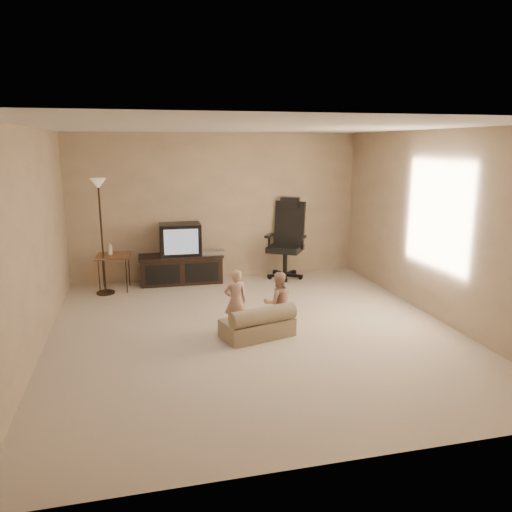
# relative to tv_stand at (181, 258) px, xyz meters

# --- Properties ---
(floor) EXTENTS (5.50, 5.50, 0.00)m
(floor) POSITION_rel_tv_stand_xyz_m (0.67, -2.49, -0.42)
(floor) COLOR beige
(floor) RESTS_ON ground
(room_shell) EXTENTS (5.50, 5.50, 5.50)m
(room_shell) POSITION_rel_tv_stand_xyz_m (0.67, -2.49, 1.10)
(room_shell) COLOR silver
(room_shell) RESTS_ON floor
(tv_stand) EXTENTS (1.43, 0.55, 1.01)m
(tv_stand) POSITION_rel_tv_stand_xyz_m (0.00, 0.00, 0.00)
(tv_stand) COLOR black
(tv_stand) RESTS_ON floor
(office_chair) EXTENTS (0.89, 0.89, 1.39)m
(office_chair) POSITION_rel_tv_stand_xyz_m (1.84, -0.07, 0.08)
(office_chair) COLOR black
(office_chair) RESTS_ON floor
(side_table) EXTENTS (0.57, 0.57, 0.78)m
(side_table) POSITION_rel_tv_stand_xyz_m (-1.10, -0.19, 0.14)
(side_table) COLOR brown
(side_table) RESTS_ON floor
(floor_lamp) EXTENTS (0.28, 0.28, 1.81)m
(floor_lamp) POSITION_rel_tv_stand_xyz_m (-1.24, -0.37, 0.90)
(floor_lamp) COLOR black
(floor_lamp) RESTS_ON floor
(child_sofa) EXTENTS (0.94, 0.69, 0.42)m
(child_sofa) POSITION_rel_tv_stand_xyz_m (0.68, -2.72, -0.25)
(child_sofa) COLOR tan
(child_sofa) RESTS_ON floor
(toddler_left) EXTENTS (0.30, 0.23, 0.80)m
(toddler_left) POSITION_rel_tv_stand_xyz_m (0.44, -2.46, -0.02)
(toddler_left) COLOR tan
(toddler_left) RESTS_ON floor
(toddler_right) EXTENTS (0.38, 0.21, 0.78)m
(toddler_right) POSITION_rel_tv_stand_xyz_m (0.95, -2.61, -0.03)
(toddler_right) COLOR tan
(toddler_right) RESTS_ON floor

